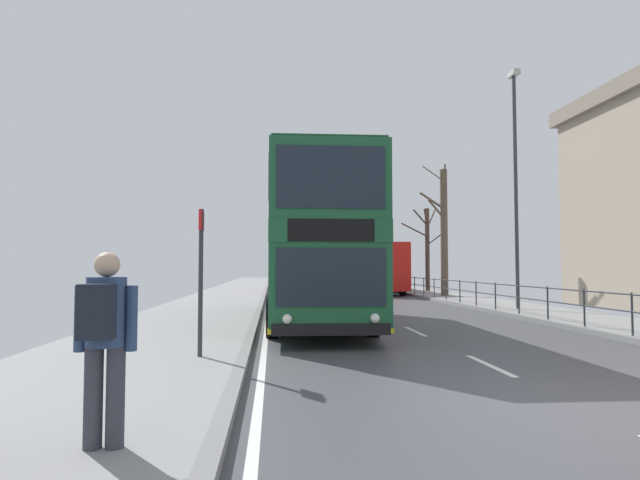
# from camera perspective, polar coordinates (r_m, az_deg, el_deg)

# --- Properties ---
(ground) EXTENTS (15.80, 140.00, 0.20)m
(ground) POSITION_cam_1_polar(r_m,az_deg,el_deg) (7.23, 20.92, -16.22)
(ground) COLOR #434348
(double_decker_bus_main) EXTENTS (2.88, 10.46, 4.50)m
(double_decker_bus_main) POSITION_cam_1_polar(r_m,az_deg,el_deg) (15.80, -0.50, -0.62)
(double_decker_bus_main) COLOR #19512D
(double_decker_bus_main) RESTS_ON ground
(background_bus_far_lane) EXTENTS (2.66, 10.71, 3.14)m
(background_bus_far_lane) POSITION_cam_1_polar(r_m,az_deg,el_deg) (35.07, 5.67, -2.91)
(background_bus_far_lane) COLOR red
(background_bus_far_lane) RESTS_ON ground
(pedestrian_railing_far_kerb) EXTENTS (0.05, 27.95, 0.99)m
(pedestrian_railing_far_kerb) POSITION_cam_1_polar(r_m,az_deg,el_deg) (23.16, 15.77, -5.08)
(pedestrian_railing_far_kerb) COLOR #2D3338
(pedestrian_railing_far_kerb) RESTS_ON ground
(pedestrian_with_backpack) EXTENTS (0.54, 0.52, 1.71)m
(pedestrian_with_backpack) POSITION_cam_1_polar(r_m,az_deg,el_deg) (5.02, -22.41, -9.35)
(pedestrian_with_backpack) COLOR #383842
(pedestrian_with_backpack) RESTS_ON ground
(bus_stop_sign_near) EXTENTS (0.08, 0.44, 2.61)m
(bus_stop_sign_near) POSITION_cam_1_polar(r_m,az_deg,el_deg) (9.56, -12.84, -2.68)
(bus_stop_sign_near) COLOR #2D2D33
(bus_stop_sign_near) RESTS_ON ground
(street_lamp_far_side) EXTENTS (0.28, 0.60, 9.10)m
(street_lamp_far_side) POSITION_cam_1_polar(r_m,az_deg,el_deg) (21.44, 20.50, 6.92)
(street_lamp_far_side) COLOR #38383D
(street_lamp_far_side) RESTS_ON ground
(bare_tree_far_00) EXTENTS (1.51, 1.49, 7.12)m
(bare_tree_far_00) POSITION_cam_1_polar(r_m,az_deg,el_deg) (29.66, 13.31, 1.10)
(bare_tree_far_00) COLOR brown
(bare_tree_far_00) RESTS_ON ground
(bare_tree_far_01) EXTENTS (2.35, 2.77, 5.44)m
(bare_tree_far_01) POSITION_cam_1_polar(r_m,az_deg,el_deg) (35.15, 11.55, -0.54)
(bare_tree_far_01) COLOR #423328
(bare_tree_far_01) RESTS_ON ground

